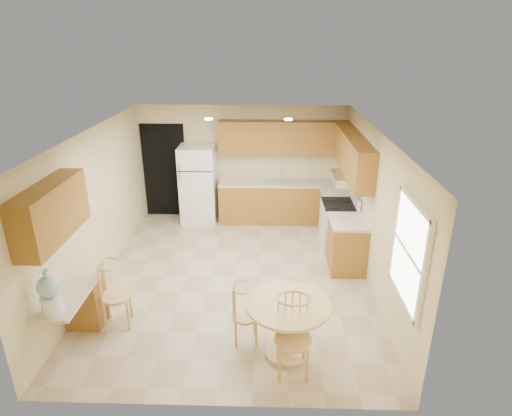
{
  "coord_description": "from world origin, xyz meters",
  "views": [
    {
      "loc": [
        0.56,
        -6.34,
        3.86
      ],
      "look_at": [
        0.36,
        0.3,
        1.16
      ],
      "focal_mm": 30.0,
      "sensor_mm": 36.0,
      "label": 1
    }
  ],
  "objects_px": {
    "water_crock": "(50,293)",
    "dining_table": "(288,321)",
    "stove": "(339,225)",
    "refrigerator": "(199,184)",
    "chair_desk": "(113,292)",
    "chair_table_b": "(294,336)",
    "chair_table_a": "(245,312)"
  },
  "relations": [
    {
      "from": "water_crock",
      "to": "stove",
      "type": "bearing_deg",
      "value": 40.06
    },
    {
      "from": "refrigerator",
      "to": "chair_desk",
      "type": "bearing_deg",
      "value": -98.93
    },
    {
      "from": "dining_table",
      "to": "water_crock",
      "type": "distance_m",
      "value": 2.89
    },
    {
      "from": "refrigerator",
      "to": "chair_desk",
      "type": "distance_m",
      "value": 3.87
    },
    {
      "from": "dining_table",
      "to": "chair_table_b",
      "type": "xyz_separation_m",
      "value": [
        0.05,
        -0.41,
        0.11
      ]
    },
    {
      "from": "refrigerator",
      "to": "chair_table_b",
      "type": "height_order",
      "value": "refrigerator"
    },
    {
      "from": "stove",
      "to": "dining_table",
      "type": "bearing_deg",
      "value": -109.67
    },
    {
      "from": "stove",
      "to": "chair_table_a",
      "type": "relative_size",
      "value": 1.28
    },
    {
      "from": "stove",
      "to": "water_crock",
      "type": "bearing_deg",
      "value": -139.94
    },
    {
      "from": "refrigerator",
      "to": "stove",
      "type": "bearing_deg",
      "value": -22.99
    },
    {
      "from": "dining_table",
      "to": "chair_table_a",
      "type": "relative_size",
      "value": 1.25
    },
    {
      "from": "refrigerator",
      "to": "dining_table",
      "type": "bearing_deg",
      "value": -67.43
    },
    {
      "from": "refrigerator",
      "to": "chair_table_a",
      "type": "xyz_separation_m",
      "value": [
        1.23,
        -4.11,
        -0.33
      ]
    },
    {
      "from": "chair_table_b",
      "to": "water_crock",
      "type": "relative_size",
      "value": 1.82
    },
    {
      "from": "stove",
      "to": "chair_desk",
      "type": "bearing_deg",
      "value": -143.23
    },
    {
      "from": "dining_table",
      "to": "stove",
      "type": "bearing_deg",
      "value": 70.33
    },
    {
      "from": "chair_desk",
      "to": "water_crock",
      "type": "xyz_separation_m",
      "value": [
        -0.45,
        -0.7,
        0.43
      ]
    },
    {
      "from": "chair_table_b",
      "to": "refrigerator",
      "type": "bearing_deg",
      "value": -70.86
    },
    {
      "from": "chair_desk",
      "to": "chair_table_b",
      "type": "bearing_deg",
      "value": 58.89
    },
    {
      "from": "chair_table_a",
      "to": "chair_table_b",
      "type": "bearing_deg",
      "value": 39.65
    },
    {
      "from": "stove",
      "to": "chair_table_a",
      "type": "bearing_deg",
      "value": -119.61
    },
    {
      "from": "dining_table",
      "to": "chair_table_a",
      "type": "bearing_deg",
      "value": 162.93
    },
    {
      "from": "stove",
      "to": "chair_table_a",
      "type": "distance_m",
      "value": 3.33
    },
    {
      "from": "refrigerator",
      "to": "stove",
      "type": "relative_size",
      "value": 1.56
    },
    {
      "from": "dining_table",
      "to": "chair_desk",
      "type": "distance_m",
      "value": 2.43
    },
    {
      "from": "stove",
      "to": "chair_table_b",
      "type": "bearing_deg",
      "value": -106.72
    },
    {
      "from": "water_crock",
      "to": "refrigerator",
      "type": "bearing_deg",
      "value": 76.92
    },
    {
      "from": "refrigerator",
      "to": "water_crock",
      "type": "xyz_separation_m",
      "value": [
        -1.05,
        -4.52,
        0.18
      ]
    },
    {
      "from": "water_crock",
      "to": "dining_table",
      "type": "bearing_deg",
      "value": 4.77
    },
    {
      "from": "chair_table_b",
      "to": "stove",
      "type": "bearing_deg",
      "value": -108.87
    },
    {
      "from": "chair_desk",
      "to": "water_crock",
      "type": "relative_size",
      "value": 1.73
    },
    {
      "from": "refrigerator",
      "to": "dining_table",
      "type": "relative_size",
      "value": 1.61
    }
  ]
}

